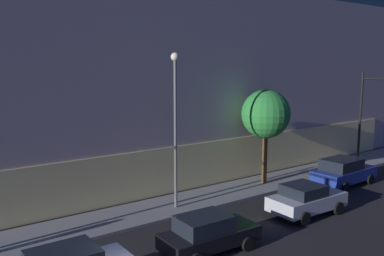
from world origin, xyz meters
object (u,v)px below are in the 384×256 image
object	(u,v)px
modern_building	(142,64)
sidewalk_tree	(266,114)
traffic_light_far_corner	(382,101)
car_silver	(306,199)
car_black	(208,233)
street_lamp_sidewalk	(175,112)
car_blue	(343,171)

from	to	relation	value
modern_building	sidewalk_tree	size ratio (longest dim) A/B	5.78
traffic_light_far_corner	car_silver	distance (m)	13.01
modern_building	car_black	distance (m)	23.76
traffic_light_far_corner	car_silver	world-z (taller)	traffic_light_far_corner
street_lamp_sidewalk	traffic_light_far_corner	bearing A→B (deg)	-5.15
traffic_light_far_corner	car_blue	world-z (taller)	traffic_light_far_corner
car_blue	sidewalk_tree	bearing A→B (deg)	144.66
traffic_light_far_corner	car_blue	size ratio (longest dim) A/B	1.51
car_black	car_blue	bearing A→B (deg)	10.73
sidewalk_tree	car_black	distance (m)	11.01
car_black	car_silver	distance (m)	6.78
traffic_light_far_corner	car_blue	bearing A→B (deg)	-170.64
modern_building	traffic_light_far_corner	world-z (taller)	modern_building
traffic_light_far_corner	car_silver	bearing A→B (deg)	-165.95
traffic_light_far_corner	car_black	bearing A→B (deg)	-169.69
sidewalk_tree	car_black	bearing A→B (deg)	-148.50
street_lamp_sidewalk	car_silver	bearing A→B (deg)	-41.66
sidewalk_tree	car_blue	size ratio (longest dim) A/B	1.30
street_lamp_sidewalk	sidewalk_tree	size ratio (longest dim) A/B	1.36
modern_building	car_silver	distance (m)	21.77
modern_building	car_black	size ratio (longest dim) A/B	8.15
street_lamp_sidewalk	car_blue	size ratio (longest dim) A/B	1.76
street_lamp_sidewalk	car_blue	bearing A→B (deg)	-12.39
modern_building	traffic_light_far_corner	size ratio (longest dim) A/B	4.97
modern_building	traffic_light_far_corner	xyz separation A→B (m)	(9.94, -17.59, -2.61)
traffic_light_far_corner	street_lamp_sidewalk	size ratio (longest dim) A/B	0.86
street_lamp_sidewalk	car_silver	xyz separation A→B (m)	(5.08, -4.52, -4.43)
car_blue	car_black	bearing A→B (deg)	-169.27
car_black	car_silver	bearing A→B (deg)	3.53
street_lamp_sidewalk	car_blue	distance (m)	12.35
street_lamp_sidewalk	car_black	bearing A→B (deg)	-108.90
car_black	modern_building	bearing A→B (deg)	67.35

